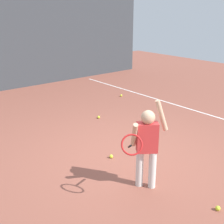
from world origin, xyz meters
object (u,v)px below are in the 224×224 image
Objects in this scene: tennis_player at (146,143)px; water_bottle at (144,136)px; tennis_ball_1 at (218,208)px; tennis_ball_7 at (111,156)px; tennis_ball_6 at (99,117)px; tennis_ball_5 at (121,95)px.

tennis_player reaches higher than water_bottle.
tennis_player reaches higher than tennis_ball_1.
water_bottle reaches higher than tennis_ball_7.
tennis_player is at bearing 109.05° from tennis_ball_1.
tennis_ball_6 is at bearing 59.25° from tennis_ball_7.
tennis_ball_5 is 1.00× the size of tennis_ball_7.
tennis_ball_1 and tennis_ball_5 have the same top height.
water_bottle is 1.62m from tennis_ball_6.
tennis_ball_1 is 1.00× the size of tennis_ball_7.
tennis_ball_7 is (-1.05, -1.77, 0.00)m from tennis_ball_6.
tennis_ball_5 is at bearing 62.40° from tennis_ball_1.
tennis_ball_7 is (-0.96, -0.15, -0.08)m from water_bottle.
tennis_ball_1 is 2.04m from tennis_ball_7.
water_bottle is 2.33m from tennis_ball_1.
tennis_player is 20.46× the size of tennis_ball_7.
tennis_ball_5 and tennis_ball_6 have the same top height.
tennis_player is 1.25m from tennis_ball_7.
tennis_ball_5 is at bearing 46.34° from tennis_ball_7.
tennis_player reaches higher than tennis_ball_7.
tennis_ball_6 is 1.00× the size of tennis_ball_7.
water_bottle reaches higher than tennis_ball_5.
tennis_ball_6 is (-1.66, -1.08, 0.00)m from tennis_ball_5.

